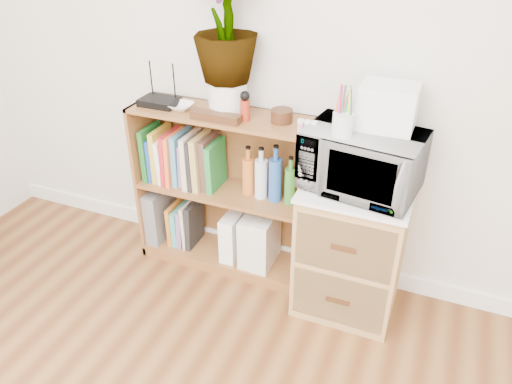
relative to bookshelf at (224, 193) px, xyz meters
The scene contains 21 objects.
skirting_board 0.57m from the bookshelf, 21.80° to the left, with size 4.00×0.02×0.10m, color white.
bookshelf is the anchor object (origin of this frame).
wicker_unit 0.76m from the bookshelf, ahead, with size 0.50×0.45×0.70m, color #9E7542.
microwave 0.85m from the bookshelf, ahead, with size 0.52×0.35×0.29m, color white.
pen_cup 0.90m from the bookshelf, 13.64° to the right, with size 0.09×0.09×0.10m, color silver.
small_appliance 1.04m from the bookshelf, ahead, with size 0.25×0.21×0.20m, color white.
router 0.61m from the bookshelf, behind, with size 0.20×0.14×0.04m, color black.
white_bowl 0.54m from the bookshelf, behind, with size 0.13×0.13×0.03m, color white.
plant_pot 0.56m from the bookshelf, 33.27° to the left, with size 0.20×0.20×0.17m, color silver.
potted_plant 0.92m from the bookshelf, 33.27° to the left, with size 0.31×0.31×0.56m, color #2F6F2C.
trinket_box 0.51m from the bookshelf, 79.02° to the right, with size 0.26×0.06×0.04m, color #35210E.
kokeshi_doll 0.55m from the bookshelf, 14.90° to the right, with size 0.05×0.05×0.10m, color #9E2813.
wooden_bowl 0.60m from the bookshelf, ahead, with size 0.11×0.11×0.06m, color #36200E.
paint_jars 0.71m from the bookshelf, 10.51° to the right, with size 0.12×0.04×0.06m, color pink.
file_box 0.51m from the bookshelf, behind, with size 0.10×0.26×0.33m, color slate.
magazine_holder_left 0.27m from the bookshelf, 10.50° to the right, with size 0.09×0.22×0.28m, color white.
magazine_holder_mid 0.31m from the bookshelf, ahead, with size 0.10×0.25×0.31m, color silver.
magazine_holder_right 0.36m from the bookshelf, ahead, with size 0.10×0.25×0.32m, color silver.
cookbooks 0.30m from the bookshelf, behind, with size 0.43×0.20×0.31m.
liquor_bottles 0.37m from the bookshelf, ahead, with size 0.46×0.07×0.31m.
lower_books 0.38m from the bookshelf, behind, with size 0.17×0.19×0.29m.
Camera 1 is at (0.72, -0.05, 1.90)m, focal length 35.00 mm.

